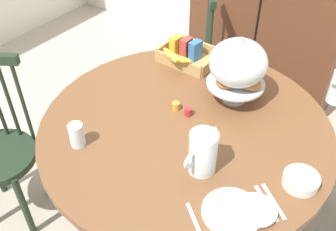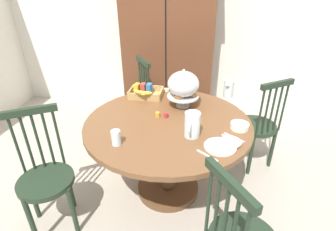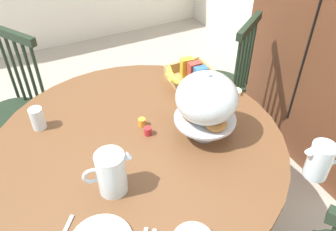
# 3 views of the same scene
# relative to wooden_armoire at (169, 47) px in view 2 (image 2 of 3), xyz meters

# --- Properties ---
(ground_plane) EXTENTS (10.00, 10.00, 0.00)m
(ground_plane) POSITION_rel_wooden_armoire_xyz_m (0.08, -1.50, -0.98)
(ground_plane) COLOR #A89E8E
(wall_back) EXTENTS (4.80, 0.06, 2.60)m
(wall_back) POSITION_rel_wooden_armoire_xyz_m (0.08, 0.33, 0.32)
(wall_back) COLOR silver
(wall_back) RESTS_ON ground_plane
(wooden_armoire) EXTENTS (1.18, 0.60, 1.96)m
(wooden_armoire) POSITION_rel_wooden_armoire_xyz_m (0.00, 0.00, 0.00)
(wooden_armoire) COLOR brown
(wooden_armoire) RESTS_ON ground_plane
(dining_table) EXTENTS (1.34, 1.34, 0.74)m
(dining_table) POSITION_rel_wooden_armoire_xyz_m (0.21, -1.47, -0.43)
(dining_table) COLOR brown
(dining_table) RESTS_ON ground_plane
(windsor_chair_near_window) EXTENTS (0.46, 0.46, 0.97)m
(windsor_chair_near_window) POSITION_rel_wooden_armoire_xyz_m (-0.31, -0.65, -0.53)
(windsor_chair_near_window) COLOR #1E2D1E
(windsor_chair_near_window) RESTS_ON ground_plane
(windsor_chair_by_cabinet) EXTENTS (0.46, 0.46, 0.97)m
(windsor_chair_by_cabinet) POSITION_rel_wooden_armoire_xyz_m (-0.62, -1.96, -0.53)
(windsor_chair_by_cabinet) COLOR #1E2D1E
(windsor_chair_by_cabinet) RESTS_ON ground_plane
(windsor_chair_far_side) EXTENTS (0.46, 0.46, 0.97)m
(windsor_chair_far_side) POSITION_rel_wooden_armoire_xyz_m (1.03, -0.94, -0.53)
(windsor_chair_far_side) COLOR #1E2D1E
(windsor_chair_far_side) RESTS_ON ground_plane
(pastry_stand_with_dome) EXTENTS (0.28, 0.28, 0.34)m
(pastry_stand_with_dome) POSITION_rel_wooden_armoire_xyz_m (0.30, -1.18, -0.05)
(pastry_stand_with_dome) COLOR silver
(pastry_stand_with_dome) RESTS_ON dining_table
(orange_juice_pitcher) EXTENTS (0.11, 0.20, 0.19)m
(orange_juice_pitcher) POSITION_rel_wooden_armoire_xyz_m (0.42, -1.66, -0.16)
(orange_juice_pitcher) COLOR silver
(orange_juice_pitcher) RESTS_ON dining_table
(milk_pitcher) EXTENTS (0.10, 0.18, 0.17)m
(milk_pitcher) POSITION_rel_wooden_armoire_xyz_m (0.71, -0.89, -0.17)
(milk_pitcher) COLOR silver
(milk_pitcher) RESTS_ON dining_table
(cereal_basket) EXTENTS (0.32, 0.30, 0.12)m
(cereal_basket) POSITION_rel_wooden_armoire_xyz_m (-0.08, -1.03, -0.20)
(cereal_basket) COLOR tan
(cereal_basket) RESTS_ON dining_table
(china_plate_large) EXTENTS (0.22, 0.22, 0.01)m
(china_plate_large) POSITION_rel_wooden_armoire_xyz_m (0.62, -1.77, -0.24)
(china_plate_large) COLOR white
(china_plate_large) RESTS_ON dining_table
(china_plate_small) EXTENTS (0.15, 0.15, 0.01)m
(china_plate_small) POSITION_rel_wooden_armoire_xyz_m (0.69, -1.72, -0.23)
(china_plate_small) COLOR white
(china_plate_small) RESTS_ON china_plate_large
(cereal_bowl) EXTENTS (0.14, 0.14, 0.04)m
(cereal_bowl) POSITION_rel_wooden_armoire_xyz_m (0.77, -1.50, -0.22)
(cereal_bowl) COLOR white
(cereal_bowl) RESTS_ON dining_table
(drinking_glass) EXTENTS (0.06, 0.06, 0.11)m
(drinking_glass) POSITION_rel_wooden_armoire_xyz_m (-0.09, -1.85, -0.19)
(drinking_glass) COLOR silver
(drinking_glass) RESTS_ON dining_table
(butter_dish) EXTENTS (0.06, 0.06, 0.02)m
(butter_dish) POSITION_rel_wooden_armoire_xyz_m (0.10, -0.85, -0.23)
(butter_dish) COLOR beige
(butter_dish) RESTS_ON dining_table
(jam_jar_strawberry) EXTENTS (0.04, 0.04, 0.04)m
(jam_jar_strawberry) POSITION_rel_wooden_armoire_xyz_m (0.19, -1.41, -0.22)
(jam_jar_strawberry) COLOR #B7282D
(jam_jar_strawberry) RESTS_ON dining_table
(jam_jar_apricot) EXTENTS (0.04, 0.04, 0.04)m
(jam_jar_apricot) POSITION_rel_wooden_armoire_xyz_m (0.12, -1.41, -0.22)
(jam_jar_apricot) COLOR orange
(jam_jar_apricot) RESTS_ON dining_table
(table_knife) EXTENTS (0.14, 0.11, 0.01)m
(table_knife) POSITION_rel_wooden_armoire_xyz_m (0.71, -1.66, -0.24)
(table_knife) COLOR silver
(table_knife) RESTS_ON dining_table
(dinner_fork) EXTENTS (0.14, 0.11, 0.01)m
(dinner_fork) POSITION_rel_wooden_armoire_xyz_m (0.72, -1.64, -0.24)
(dinner_fork) COLOR silver
(dinner_fork) RESTS_ON dining_table
(soup_spoon) EXTENTS (0.14, 0.11, 0.01)m
(soup_spoon) POSITION_rel_wooden_armoire_xyz_m (0.54, -1.89, -0.24)
(soup_spoon) COLOR silver
(soup_spoon) RESTS_ON dining_table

